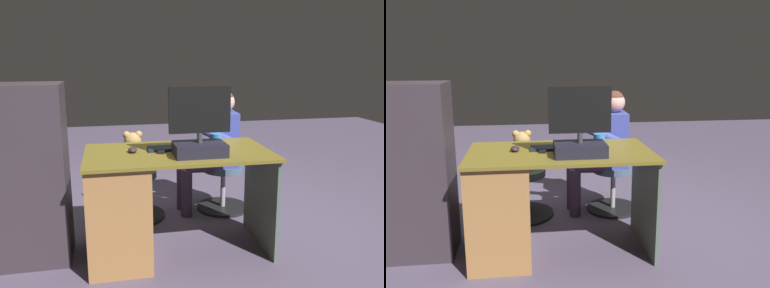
# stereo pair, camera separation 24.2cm
# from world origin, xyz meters

# --- Properties ---
(ground_plane) EXTENTS (10.00, 10.00, 0.00)m
(ground_plane) POSITION_xyz_m (0.00, 0.00, 0.00)
(ground_plane) COLOR #50465C
(desk) EXTENTS (1.27, 0.71, 0.74)m
(desk) POSITION_xyz_m (0.33, 0.33, 0.39)
(desk) COLOR brown
(desk) RESTS_ON ground_plane
(monitor) EXTENTS (0.41, 0.24, 0.45)m
(monitor) POSITION_xyz_m (-0.12, 0.46, 0.87)
(monitor) COLOR black
(monitor) RESTS_ON desk
(keyboard) EXTENTS (0.42, 0.14, 0.02)m
(keyboard) POSITION_xyz_m (-0.01, 0.27, 0.75)
(keyboard) COLOR black
(keyboard) RESTS_ON desk
(computer_mouse) EXTENTS (0.06, 0.10, 0.04)m
(computer_mouse) POSITION_xyz_m (0.31, 0.29, 0.76)
(computer_mouse) COLOR #2F1D21
(computer_mouse) RESTS_ON desk
(cup) EXTENTS (0.08, 0.08, 0.11)m
(cup) POSITION_xyz_m (-0.28, 0.29, 0.79)
(cup) COLOR #3372BF
(cup) RESTS_ON desk
(tv_remote) EXTENTS (0.09, 0.16, 0.02)m
(tv_remote) POSITION_xyz_m (0.11, 0.31, 0.75)
(tv_remote) COLOR black
(tv_remote) RESTS_ON desk
(office_chair_teddy) EXTENTS (0.52, 0.52, 0.42)m
(office_chair_teddy) POSITION_xyz_m (0.27, -0.35, 0.23)
(office_chair_teddy) COLOR black
(office_chair_teddy) RESTS_ON ground_plane
(teddy_bear) EXTENTS (0.25, 0.25, 0.34)m
(teddy_bear) POSITION_xyz_m (0.27, -0.36, 0.57)
(teddy_bear) COLOR olive
(teddy_bear) RESTS_ON office_chair_teddy
(visitor_chair) EXTENTS (0.47, 0.47, 0.42)m
(visitor_chair) POSITION_xyz_m (-0.53, -0.38, 0.24)
(visitor_chair) COLOR black
(visitor_chair) RESTS_ON ground_plane
(person) EXTENTS (0.52, 0.49, 1.08)m
(person) POSITION_xyz_m (-0.45, -0.38, 0.63)
(person) COLOR #363F8F
(person) RESTS_ON ground_plane
(equipment_rack) EXTENTS (0.44, 0.36, 1.21)m
(equipment_rack) POSITION_xyz_m (0.97, 0.25, 0.60)
(equipment_rack) COLOR #322A31
(equipment_rack) RESTS_ON ground_plane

